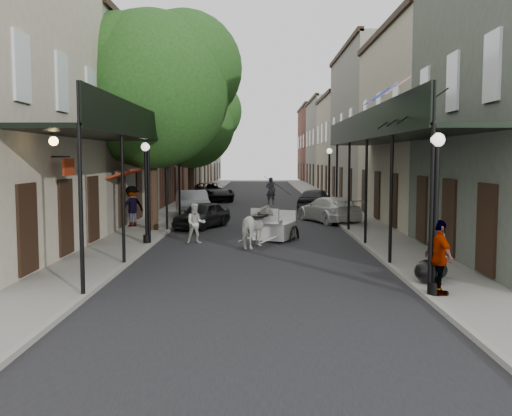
{
  "coord_description": "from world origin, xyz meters",
  "views": [
    {
      "loc": [
        0.09,
        -14.93,
        3.26
      ],
      "look_at": [
        -0.04,
        4.0,
        1.6
      ],
      "focal_mm": 40.0,
      "sensor_mm": 36.0,
      "label": 1
    }
  ],
  "objects_px": {
    "lamppost_right_far": "(329,179)",
    "horse": "(257,227)",
    "pedestrian_sidewalk_left": "(132,206)",
    "tree_far": "(196,120)",
    "car_right_far": "(315,200)",
    "pedestrian_walking": "(196,223)",
    "pedestrian_sidewalk_right": "(439,257)",
    "car_right_near": "(329,209)",
    "car_left_far": "(211,192)",
    "car_left_near": "(202,215)",
    "lamppost_right_near": "(436,211)",
    "tree_near": "(161,84)",
    "car_left_mid": "(193,204)",
    "carriage": "(278,215)",
    "lamppost_left": "(146,191)"
  },
  "relations": [
    {
      "from": "lamppost_right_far",
      "to": "horse",
      "type": "height_order",
      "value": "lamppost_right_far"
    },
    {
      "from": "lamppost_right_far",
      "to": "pedestrian_sidewalk_left",
      "type": "distance_m",
      "value": 12.08
    },
    {
      "from": "tree_far",
      "to": "car_right_far",
      "type": "xyz_separation_m",
      "value": [
        7.71,
        -4.5,
        -5.1
      ]
    },
    {
      "from": "pedestrian_walking",
      "to": "pedestrian_sidewalk_right",
      "type": "bearing_deg",
      "value": -67.18
    },
    {
      "from": "car_right_far",
      "to": "pedestrian_sidewalk_left",
      "type": "bearing_deg",
      "value": 56.96
    },
    {
      "from": "tree_far",
      "to": "car_right_near",
      "type": "xyz_separation_m",
      "value": [
        7.85,
        -10.18,
        -5.18
      ]
    },
    {
      "from": "car_left_far",
      "to": "car_right_far",
      "type": "relative_size",
      "value": 1.19
    },
    {
      "from": "tree_far",
      "to": "car_left_near",
      "type": "distance_m",
      "value": 13.81
    },
    {
      "from": "tree_far",
      "to": "pedestrian_walking",
      "type": "height_order",
      "value": "tree_far"
    },
    {
      "from": "tree_far",
      "to": "lamppost_right_near",
      "type": "relative_size",
      "value": 2.32
    },
    {
      "from": "lamppost_right_near",
      "to": "pedestrian_sidewalk_left",
      "type": "height_order",
      "value": "lamppost_right_near"
    },
    {
      "from": "horse",
      "to": "pedestrian_sidewalk_right",
      "type": "xyz_separation_m",
      "value": [
        4.2,
        -7.69,
        0.23
      ]
    },
    {
      "from": "tree_near",
      "to": "car_left_mid",
      "type": "height_order",
      "value": "tree_near"
    },
    {
      "from": "tree_far",
      "to": "car_right_near",
      "type": "bearing_deg",
      "value": -52.37
    },
    {
      "from": "horse",
      "to": "car_left_near",
      "type": "height_order",
      "value": "horse"
    },
    {
      "from": "tree_near",
      "to": "car_left_near",
      "type": "relative_size",
      "value": 2.66
    },
    {
      "from": "carriage",
      "to": "horse",
      "type": "bearing_deg",
      "value": -90.0
    },
    {
      "from": "tree_far",
      "to": "lamppost_left",
      "type": "bearing_deg",
      "value": -89.54
    },
    {
      "from": "lamppost_left",
      "to": "lamppost_right_near",
      "type": "bearing_deg",
      "value": -44.29
    },
    {
      "from": "tree_near",
      "to": "car_right_far",
      "type": "bearing_deg",
      "value": 51.08
    },
    {
      "from": "car_right_near",
      "to": "car_left_near",
      "type": "bearing_deg",
      "value": 0.81
    },
    {
      "from": "pedestrian_walking",
      "to": "car_right_near",
      "type": "height_order",
      "value": "pedestrian_walking"
    },
    {
      "from": "pedestrian_walking",
      "to": "pedestrian_sidewalk_left",
      "type": "bearing_deg",
      "value": 113.19
    },
    {
      "from": "tree_near",
      "to": "pedestrian_walking",
      "type": "xyz_separation_m",
      "value": [
        1.84,
        -3.52,
        -5.71
      ]
    },
    {
      "from": "lamppost_left",
      "to": "car_left_far",
      "type": "xyz_separation_m",
      "value": [
        0.5,
        22.16,
        -1.34
      ]
    },
    {
      "from": "tree_near",
      "to": "car_left_mid",
      "type": "distance_m",
      "value": 8.33
    },
    {
      "from": "car_left_far",
      "to": "car_right_near",
      "type": "xyz_separation_m",
      "value": [
        7.2,
        -14.16,
        -0.06
      ]
    },
    {
      "from": "tree_far",
      "to": "car_right_far",
      "type": "distance_m",
      "value": 10.29
    },
    {
      "from": "car_right_far",
      "to": "lamppost_left",
      "type": "bearing_deg",
      "value": 75.38
    },
    {
      "from": "horse",
      "to": "car_right_near",
      "type": "xyz_separation_m",
      "value": [
        3.6,
        8.31,
        -0.11
      ]
    },
    {
      "from": "carriage",
      "to": "tree_near",
      "type": "bearing_deg",
      "value": 175.73
    },
    {
      "from": "car_left_near",
      "to": "car_left_mid",
      "type": "height_order",
      "value": "car_left_mid"
    },
    {
      "from": "horse",
      "to": "pedestrian_sidewalk_right",
      "type": "height_order",
      "value": "pedestrian_sidewalk_right"
    },
    {
      "from": "horse",
      "to": "car_right_near",
      "type": "distance_m",
      "value": 9.05
    },
    {
      "from": "car_left_mid",
      "to": "lamppost_right_far",
      "type": "bearing_deg",
      "value": 1.0
    },
    {
      "from": "horse",
      "to": "tree_far",
      "type": "bearing_deg",
      "value": -57.09
    },
    {
      "from": "tree_far",
      "to": "car_left_far",
      "type": "height_order",
      "value": "tree_far"
    },
    {
      "from": "lamppost_left",
      "to": "car_left_mid",
      "type": "xyz_separation_m",
      "value": [
        0.5,
        10.18,
        -1.31
      ]
    },
    {
      "from": "car_left_near",
      "to": "pedestrian_sidewalk_left",
      "type": "bearing_deg",
      "value": -150.67
    },
    {
      "from": "tree_near",
      "to": "horse",
      "type": "xyz_separation_m",
      "value": [
        4.2,
        -4.48,
        -5.73
      ]
    },
    {
      "from": "lamppost_right_near",
      "to": "carriage",
      "type": "height_order",
      "value": "lamppost_right_near"
    },
    {
      "from": "lamppost_right_near",
      "to": "lamppost_right_far",
      "type": "relative_size",
      "value": 1.0
    },
    {
      "from": "tree_near",
      "to": "car_left_mid",
      "type": "relative_size",
      "value": 2.13
    },
    {
      "from": "carriage",
      "to": "car_left_mid",
      "type": "bearing_deg",
      "value": 138.09
    },
    {
      "from": "lamppost_right_near",
      "to": "pedestrian_sidewalk_left",
      "type": "xyz_separation_m",
      "value": [
        -9.9,
        13.15,
        -1.0
      ]
    },
    {
      "from": "lamppost_right_far",
      "to": "car_left_far",
      "type": "xyz_separation_m",
      "value": [
        -7.7,
        10.16,
        -1.34
      ]
    },
    {
      "from": "lamppost_left",
      "to": "car_left_near",
      "type": "bearing_deg",
      "value": 74.75
    },
    {
      "from": "tree_near",
      "to": "pedestrian_walking",
      "type": "height_order",
      "value": "tree_near"
    },
    {
      "from": "tree_far",
      "to": "car_right_far",
      "type": "relative_size",
      "value": 2.0
    },
    {
      "from": "pedestrian_walking",
      "to": "car_left_far",
      "type": "bearing_deg",
      "value": 79.0
    }
  ]
}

